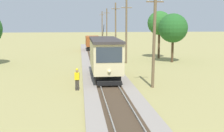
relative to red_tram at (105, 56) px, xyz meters
name	(u,v)px	position (x,y,z in m)	size (l,w,h in m)	color
red_tram	(105,56)	(0.00, 0.00, 0.00)	(2.60, 8.54, 4.79)	beige
freight_car	(93,42)	(0.00, 25.92, -0.64)	(2.40, 5.20, 2.31)	#93471E
utility_pole_near_tram	(154,39)	(3.62, -4.07, 1.86)	(1.40, 0.59, 7.91)	brown
utility_pole_mid	(126,31)	(3.62, 10.02, 1.92)	(1.40, 0.32, 8.04)	brown
utility_pole_far	(116,28)	(3.62, 21.11, 2.08)	(1.40, 0.67, 8.35)	brown
utility_pole_distant	(107,27)	(3.62, 36.95, 1.92)	(1.40, 0.59, 8.03)	brown
utility_pole_horizon	(102,26)	(3.62, 50.15, 1.82)	(1.40, 0.60, 7.83)	brown
track_worker	(77,78)	(-2.58, -4.22, -1.21)	(0.41, 0.29, 1.78)	#38332D
tree_left_near	(173,28)	(9.81, 10.18, 2.29)	(3.80, 3.80, 6.39)	#4C3823
tree_left_far	(159,23)	(9.13, 14.38, 2.89)	(3.43, 3.43, 6.83)	#4C3823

